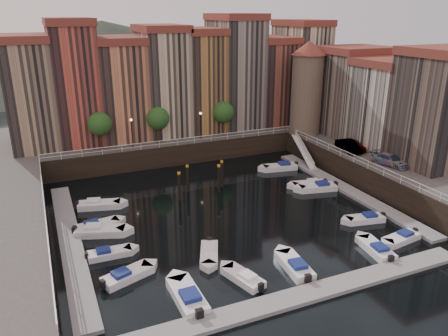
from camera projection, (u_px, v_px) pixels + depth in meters
name	position (u px, v px, depth m)	size (l,w,h in m)	color
ground	(222.00, 210.00, 48.52)	(200.00, 200.00, 0.00)	black
quay_far	(159.00, 138.00, 70.45)	(80.00, 20.00, 3.00)	black
quay_right	(426.00, 169.00, 56.75)	(20.00, 36.00, 3.00)	black
dock_left	(70.00, 241.00, 41.54)	(2.00, 28.00, 0.35)	gray
dock_right	(346.00, 189.00, 53.65)	(2.00, 28.00, 0.35)	gray
dock_near	(308.00, 294.00, 33.78)	(30.00, 2.00, 0.35)	gray
mountains	(94.00, 53.00, 141.43)	(145.00, 100.00, 18.00)	#2D382D
far_terrace	(181.00, 80.00, 66.33)	(48.70, 10.30, 17.50)	#9C7E63
right_terrace	(392.00, 100.00, 58.46)	(9.30, 24.30, 14.00)	#796A5C
corner_tower	(307.00, 87.00, 65.06)	(5.20, 5.20, 13.80)	#6B5B4C
promenade_trees	(163.00, 118.00, 61.50)	(21.20, 3.20, 5.20)	black
street_lamps	(167.00, 124.00, 60.99)	(10.36, 0.36, 4.18)	black
railings	(206.00, 164.00, 51.45)	(36.08, 34.04, 0.52)	white
gangway	(304.00, 150.00, 62.89)	(2.78, 8.32, 3.73)	white
mooring_pilings	(202.00, 180.00, 52.52)	(6.45, 2.29, 3.78)	black
boat_left_0	(126.00, 276.00, 35.79)	(4.61, 2.96, 1.04)	white
boat_left_1	(109.00, 253.00, 39.15)	(4.10, 1.60, 0.94)	white
boat_left_2	(99.00, 231.00, 42.94)	(5.16, 3.33, 1.16)	white
boat_left_3	(97.00, 226.00, 44.08)	(4.64, 2.26, 1.04)	white
boat_left_4	(98.00, 205.00, 48.83)	(4.99, 2.86, 1.12)	white
boat_right_0	(402.00, 238.00, 41.78)	(4.31, 2.08, 0.97)	white
boat_right_1	(366.00, 219.00, 45.67)	(4.35, 2.27, 0.97)	white
boat_right_2	(318.00, 187.00, 53.67)	(4.99, 2.69, 1.12)	white
boat_right_3	(310.00, 184.00, 54.70)	(4.57, 2.45, 1.02)	white
boat_right_4	(281.00, 167.00, 60.65)	(5.06, 2.55, 1.13)	white
boat_near_0	(188.00, 297.00, 33.02)	(1.97, 5.29, 1.21)	white
boat_near_1	(244.00, 278.00, 35.55)	(2.63, 4.31, 0.97)	white
boat_near_2	(295.00, 266.00, 37.11)	(2.15, 4.90, 1.11)	white
boat_near_3	(376.00, 249.00, 39.81)	(2.19, 4.63, 1.04)	white
car_a	(353.00, 145.00, 58.83)	(1.71, 4.24, 1.45)	gray
car_b	(349.00, 147.00, 58.23)	(1.60, 4.60, 1.52)	gray
car_c	(390.00, 161.00, 53.01)	(1.92, 4.73, 1.37)	gray
boat_extra_332	(209.00, 253.00, 39.16)	(2.97, 4.31, 0.98)	white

